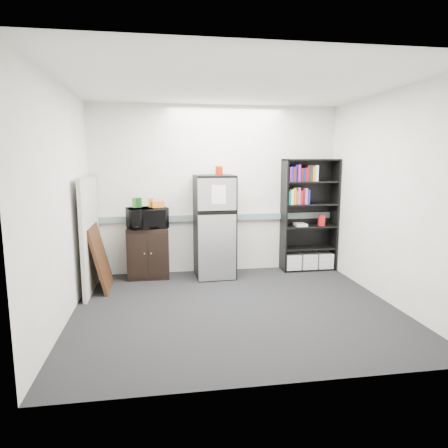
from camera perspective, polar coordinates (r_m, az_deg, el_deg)
name	(u,v)px	position (r m, az deg, el deg)	size (l,w,h in m)	color
floor	(236,308)	(5.13, 1.71, -11.89)	(4.00, 4.00, 0.00)	black
wall_back	(216,190)	(6.53, -1.10, 4.89)	(4.00, 0.02, 2.70)	silver
wall_right	(390,199)	(5.54, 22.59, 3.38)	(0.02, 3.50, 2.70)	silver
wall_left	(62,204)	(4.85, -22.13, 2.65)	(0.02, 3.50, 2.70)	silver
ceiling	(237,84)	(4.86, 1.87, 19.34)	(4.00, 3.50, 0.02)	white
electrical_raceway	(217,217)	(6.55, -1.05, 0.94)	(3.92, 0.05, 0.10)	slate
wall_note	(195,178)	(6.47, -4.19, 6.60)	(0.14, 0.00, 0.10)	white
bookshelf	(309,216)	(6.78, 12.04, 1.13)	(0.90, 0.34, 1.85)	black
cubicle_partition	(90,233)	(5.96, -18.57, -1.26)	(0.06, 1.30, 1.62)	#A7A294
cabinet	(148,253)	(6.37, -10.76, -4.07)	(0.64, 0.43, 0.80)	black
microwave	(147,218)	(6.25, -10.92, 0.87)	(0.57, 0.39, 0.32)	black
snack_box_a	(135,203)	(6.26, -12.63, 2.99)	(0.07, 0.05, 0.15)	#25611B
snack_box_b	(139,203)	(6.26, -12.05, 3.00)	(0.07, 0.05, 0.15)	#0C370F
snack_box_c	(151,203)	(6.25, -10.40, 3.00)	(0.07, 0.05, 0.14)	#C66112
snack_bag	(158,204)	(6.21, -9.41, 2.79)	(0.18, 0.10, 0.10)	orange
refrigerator	(215,226)	(6.26, -1.36, -0.35)	(0.63, 0.65, 1.61)	black
coffee_can	(219,169)	(6.32, -0.71, 7.81)	(0.12, 0.12, 0.16)	#A81A07
framed_poster	(101,257)	(5.96, -17.21, -4.53)	(0.25, 0.73, 0.92)	black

